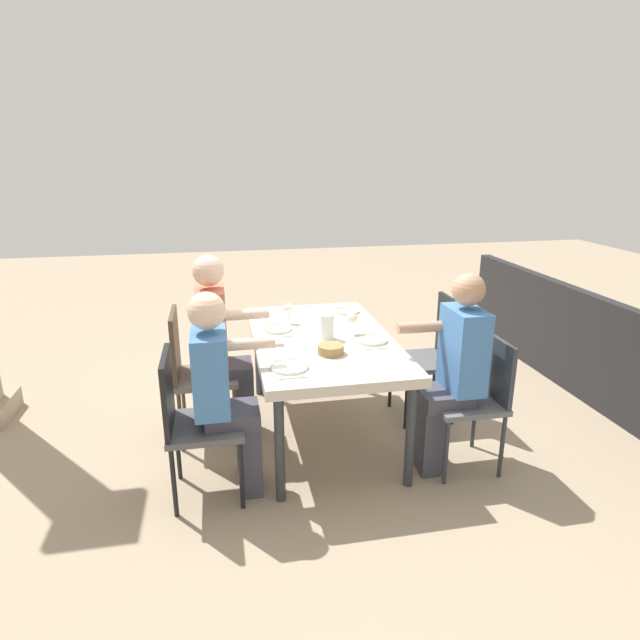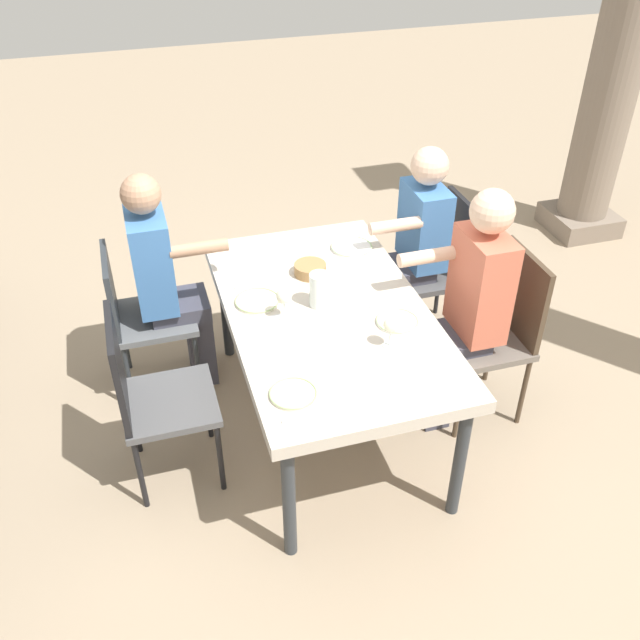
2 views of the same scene
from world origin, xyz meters
name	(u,v)px [view 1 (image 1 of 2)]	position (x,y,z in m)	size (l,w,h in m)	color
ground_plane	(322,432)	(0.00, 0.00, 0.00)	(16.00, 16.00, 0.00)	gray
dining_table	(322,345)	(0.00, 0.00, 0.69)	(1.68, 0.97, 0.76)	beige
chair_west_north	(191,416)	(-0.60, 0.91, 0.53)	(0.44, 0.44, 0.92)	#4F4F50
chair_west_south	(476,392)	(-0.60, -0.90, 0.52)	(0.44, 0.44, 0.89)	#5B5E61
chair_mid_north	(194,367)	(0.12, 0.91, 0.55)	(0.44, 0.44, 0.97)	#6A6158
chair_mid_south	(434,350)	(0.12, -0.91, 0.54)	(0.44, 0.44, 0.96)	#4F4F50
diner_woman_green	(223,389)	(-0.60, 0.71, 0.69)	(0.35, 0.50, 1.28)	#3F3F4C
diner_man_white	(452,368)	(-0.60, -0.72, 0.70)	(0.35, 0.49, 1.32)	#3F3F4C
diner_guest_third	(221,342)	(0.11, 0.70, 0.73)	(0.35, 0.50, 1.35)	#3F3F4C
patio_railing	(602,355)	(0.00, -2.31, 0.45)	(4.08, 0.10, 0.90)	black
plate_0	(289,367)	(-0.54, 0.31, 0.77)	(0.23, 0.23, 0.02)	white
fork_0	(293,378)	(-0.69, 0.31, 0.76)	(0.02, 0.17, 0.01)	silver
spoon_0	(286,359)	(-0.39, 0.31, 0.76)	(0.02, 0.17, 0.01)	silver
plate_1	(371,340)	(-0.16, -0.32, 0.77)	(0.23, 0.23, 0.02)	silver
wine_glass_1	(352,319)	(0.00, -0.22, 0.88)	(0.08, 0.08, 0.16)	white
fork_1	(378,348)	(-0.31, -0.32, 0.76)	(0.02, 0.17, 0.01)	silver
spoon_1	(365,334)	(-0.01, -0.32, 0.76)	(0.02, 0.17, 0.01)	silver
plate_2	(278,329)	(0.20, 0.29, 0.77)	(0.20, 0.20, 0.02)	white
wine_glass_2	(288,309)	(0.36, 0.19, 0.87)	(0.07, 0.07, 0.16)	white
fork_2	(281,337)	(0.05, 0.29, 0.76)	(0.02, 0.17, 0.01)	silver
spoon_2	(276,324)	(0.35, 0.29, 0.76)	(0.02, 0.17, 0.01)	silver
plate_3	(347,311)	(0.56, -0.32, 0.77)	(0.20, 0.20, 0.02)	silver
fork_3	(352,317)	(0.41, -0.32, 0.76)	(0.02, 0.17, 0.01)	silver
spoon_3	(343,307)	(0.71, -0.32, 0.76)	(0.02, 0.17, 0.01)	silver
water_pitcher	(327,328)	(-0.05, -0.02, 0.84)	(0.10, 0.10, 0.18)	white
bread_basket	(331,349)	(-0.34, 0.01, 0.79)	(0.17, 0.17, 0.06)	#9E7547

